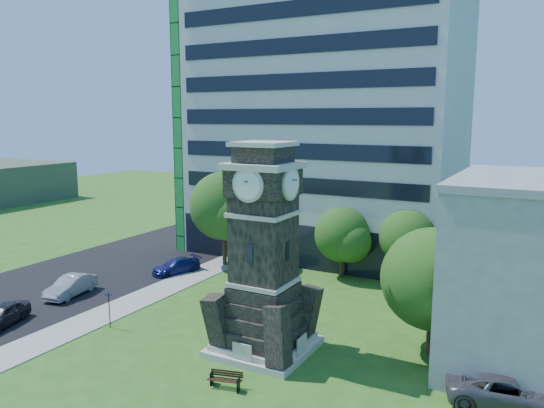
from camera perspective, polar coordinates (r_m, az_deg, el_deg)
The scene contains 15 objects.
ground at distance 32.34m, azimuth -7.49°, elevation -15.55°, with size 160.00×160.00×0.00m, color #275B1A.
sidewalk at distance 41.56m, azimuth -14.20°, elevation -9.96°, with size 3.00×70.00×0.06m, color gray.
street at distance 47.51m, azimuth -21.86°, elevation -7.93°, with size 14.00×80.00×0.02m, color black.
clock_tower at distance 30.55m, azimuth -0.89°, elevation -6.40°, with size 5.40×5.40×12.22m.
office_tall at distance 53.60m, azimuth 5.88°, elevation 10.00°, with size 26.20×15.11×28.60m.
car_street_south at distance 39.75m, azimuth -27.02°, elevation -10.58°, with size 1.69×4.20×1.43m, color black.
car_street_mid at distance 43.90m, azimuth -20.83°, elevation -8.25°, with size 1.61×4.61×1.52m, color gray.
car_street_north at distance 47.60m, azimuth -10.28°, elevation -6.57°, with size 1.79×4.40×1.28m, color navy.
car_east_lot at distance 28.79m, azimuth 24.05°, elevation -17.88°, with size 2.60×5.64×1.57m, color #4E4D52.
park_bench at distance 28.35m, azimuth -5.03°, elevation -18.21°, with size 1.71×0.46×0.88m.
street_sign at distance 36.46m, azimuth -17.12°, elevation -10.43°, with size 0.57×0.06×2.39m.
tree_nw at distance 48.48m, azimuth -5.10°, elevation -0.47°, with size 6.91×6.29×8.70m.
tree_nc at distance 45.38m, azimuth 7.60°, elevation -3.46°, with size 5.15×4.69×6.07m.
tree_ne at distance 44.71m, azimuth 14.56°, elevation -3.72°, with size 5.25×4.78×6.24m.
tree_east at distance 31.74m, azimuth 17.01°, elevation -8.03°, with size 6.45×5.86×7.42m.
Camera 1 is at (17.39, -23.64, 13.57)m, focal length 35.00 mm.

